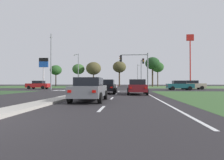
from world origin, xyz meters
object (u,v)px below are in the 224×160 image
at_px(fuel_price_totem, 44,66).
at_px(treeline_near, 56,70).
at_px(treeline_second, 78,69).
at_px(car_grey_near, 89,89).
at_px(car_red_seventh, 38,85).
at_px(traffic_signal_far_right, 142,68).
at_px(street_lamp_fourth, 138,74).
at_px(car_maroon_eighth, 137,87).
at_px(treeline_fourth, 119,67).
at_px(treeline_sixth, 152,63).
at_px(street_lamp_third, 78,69).
at_px(fastfood_pole_sign, 190,49).
at_px(treeline_fifth, 158,67).
at_px(car_white_second, 106,85).
at_px(street_lamp_second, 51,59).
at_px(treeline_third, 94,68).
at_px(pedestrian_at_median, 107,83).
at_px(car_beige_fourth, 192,85).
at_px(car_teal_fifth, 180,85).
at_px(traffic_signal_near_right, 137,65).
at_px(car_black_sixth, 107,86).

height_order(fuel_price_totem, treeline_near, treeline_near).
height_order(fuel_price_totem, treeline_second, treeline_second).
distance_m(car_grey_near, treeline_near, 58.84).
distance_m(car_red_seventh, treeline_second, 28.44).
height_order(traffic_signal_far_right, street_lamp_fourth, street_lamp_fourth).
bearing_deg(car_grey_near, fuel_price_totem, 119.67).
bearing_deg(car_maroon_eighth, treeline_fourth, 94.46).
bearing_deg(fuel_price_totem, treeline_sixth, 47.31).
xyz_separation_m(street_lamp_third, fuel_price_totem, (-2.71, -15.86, -0.70)).
bearing_deg(car_red_seventh, car_maroon_eighth, -131.51).
distance_m(fastfood_pole_sign, treeline_fifth, 14.51).
distance_m(car_white_second, treeline_fifth, 30.17).
height_order(car_white_second, treeline_sixth, treeline_sixth).
distance_m(street_lamp_second, street_lamp_fourth, 47.57).
xyz_separation_m(treeline_near, treeline_sixth, (33.01, -3.68, 1.73)).
bearing_deg(treeline_third, treeline_sixth, 0.43).
xyz_separation_m(street_lamp_third, fastfood_pole_sign, (29.30, -2.06, 4.53)).
bearing_deg(street_lamp_fourth, car_red_seventh, -117.08).
distance_m(fastfood_pole_sign, treeline_near, 44.07).
distance_m(car_white_second, treeline_third, 27.31).
bearing_deg(pedestrian_at_median, car_white_second, 40.89).
distance_m(traffic_signal_far_right, street_lamp_fourth, 38.07).
height_order(treeline_third, treeline_sixth, treeline_sixth).
distance_m(car_beige_fourth, car_teal_fifth, 4.45).
xyz_separation_m(treeline_fifth, treeline_sixth, (-1.68, -0.26, 1.18)).
bearing_deg(fuel_price_totem, pedestrian_at_median, 43.80).
xyz_separation_m(car_red_seventh, treeline_second, (0.72, 28.00, 4.96)).
xyz_separation_m(pedestrian_at_median, treeline_fourth, (2.06, 21.08, 5.50)).
xyz_separation_m(car_teal_fifth, treeline_fifth, (1.03, 30.05, 5.40)).
height_order(street_lamp_second, fuel_price_totem, street_lamp_second).
height_order(street_lamp_second, treeline_fourth, street_lamp_second).
bearing_deg(treeline_fifth, street_lamp_fourth, 111.06).
bearing_deg(car_teal_fifth, fuel_price_totem, -98.12).
bearing_deg(car_white_second, traffic_signal_near_right, -147.05).
relative_size(car_beige_fourth, treeline_near, 0.60).
bearing_deg(car_white_second, treeline_fifth, -27.55).
bearing_deg(car_black_sixth, treeline_third, 101.96).
relative_size(street_lamp_third, treeline_fourth, 1.04).
relative_size(street_lamp_third, street_lamp_fourth, 1.08).
bearing_deg(car_black_sixth, car_grey_near, -90.97).
bearing_deg(street_lamp_fourth, treeline_second, -146.72).
distance_m(car_red_seventh, street_lamp_second, 6.56).
bearing_deg(street_lamp_fourth, pedestrian_at_median, -106.55).
bearing_deg(treeline_third, fastfood_pole_sign, -24.66).
distance_m(fastfood_pole_sign, treeline_third, 29.72).
relative_size(car_maroon_eighth, treeline_third, 0.58).
bearing_deg(pedestrian_at_median, traffic_signal_far_right, 81.02).
height_order(street_lamp_fourth, treeline_fourth, treeline_fourth).
xyz_separation_m(car_grey_near, fuel_price_totem, (-13.78, 24.19, 3.64)).
xyz_separation_m(car_black_sixth, treeline_fifth, (11.95, 41.56, 5.41)).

